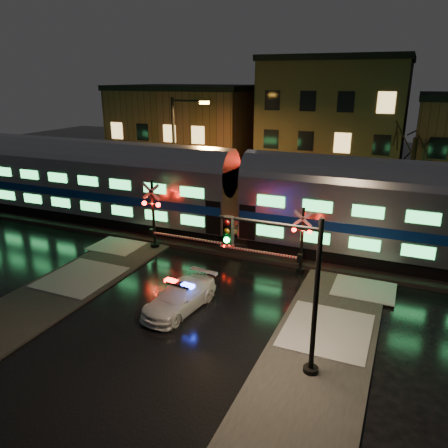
{
  "coord_description": "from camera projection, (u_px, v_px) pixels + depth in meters",
  "views": [
    {
      "loc": [
        8.82,
        -19.33,
        10.16
      ],
      "look_at": [
        -0.57,
        2.5,
        2.2
      ],
      "focal_mm": 35.0,
      "sensor_mm": 36.0,
      "label": 1
    }
  ],
  "objects": [
    {
      "name": "traffic_light",
      "position": [
        289.0,
        292.0,
        15.07
      ],
      "size": [
        3.83,
        0.7,
        5.93
      ],
      "rotation": [
        0.0,
        0.0,
        0.11
      ],
      "color": "black",
      "rests_on": "ground"
    },
    {
      "name": "train",
      "position": [
        239.0,
        194.0,
        26.87
      ],
      "size": [
        51.0,
        3.12,
        5.92
      ],
      "color": "black",
      "rests_on": "ballast"
    },
    {
      "name": "streetlight",
      "position": [
        178.0,
        150.0,
        32.25
      ],
      "size": [
        2.97,
        0.31,
        8.87
      ],
      "color": "black",
      "rests_on": "ground"
    },
    {
      "name": "police_car",
      "position": [
        180.0,
        297.0,
        19.98
      ],
      "size": [
        2.31,
        4.51,
        1.4
      ],
      "rotation": [
        0.0,
        0.0,
        -0.13
      ],
      "color": "white",
      "rests_on": "ground"
    },
    {
      "name": "ground",
      "position": [
        215.0,
        278.0,
        23.37
      ],
      "size": [
        120.0,
        120.0,
        0.0
      ],
      "primitive_type": "plane",
      "color": "black",
      "rests_on": "ground"
    },
    {
      "name": "ballast",
      "position": [
        248.0,
        245.0,
        27.69
      ],
      "size": [
        90.0,
        4.2,
        0.24
      ],
      "primitive_type": "cube",
      "color": "black",
      "rests_on": "ground"
    },
    {
      "name": "building_mid",
      "position": [
        335.0,
        128.0,
        40.39
      ],
      "size": [
        12.0,
        11.0,
        11.5
      ],
      "primitive_type": "cube",
      "color": "brown",
      "rests_on": "ground"
    },
    {
      "name": "crossing_signal_right",
      "position": [
        294.0,
        247.0,
        23.51
      ],
      "size": [
        5.27,
        0.63,
        3.73
      ],
      "color": "black",
      "rests_on": "ground"
    },
    {
      "name": "sidewalk_left",
      "position": [
        37.0,
        304.0,
        20.56
      ],
      "size": [
        4.0,
        20.0,
        0.12
      ],
      "primitive_type": "cube",
      "color": "#2D2D2D",
      "rests_on": "ground"
    },
    {
      "name": "crossing_signal_left",
      "position": [
        158.0,
        222.0,
        26.64
      ],
      "size": [
        6.16,
        0.67,
        4.36
      ],
      "color": "black",
      "rests_on": "ground"
    },
    {
      "name": "sidewalk_right",
      "position": [
        311.0,
        374.0,
        15.69
      ],
      "size": [
        4.0,
        20.0,
        0.12
      ],
      "primitive_type": "cube",
      "color": "#2D2D2D",
      "rests_on": "ground"
    },
    {
      "name": "building_left",
      "position": [
        189.0,
        135.0,
        45.97
      ],
      "size": [
        14.0,
        10.0,
        9.0
      ],
      "primitive_type": "cube",
      "color": "#552E21",
      "rests_on": "ground"
    }
  ]
}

